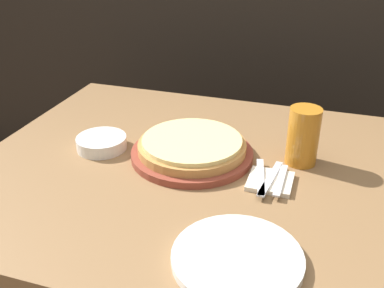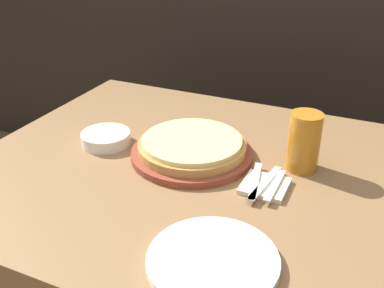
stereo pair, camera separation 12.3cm
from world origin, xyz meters
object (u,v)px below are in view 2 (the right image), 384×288
dinner_plate (213,261)px  side_bowl (106,138)px  fork (255,181)px  dinner_knife (265,183)px  spoon (275,185)px  beer_glass (304,139)px  pizza_on_board (192,149)px

dinner_plate → side_bowl: bearing=144.3°
fork → dinner_plate: bearing=-88.3°
dinner_plate → dinner_knife: (0.02, 0.30, 0.01)m
side_bowl → fork: size_ratio=0.81×
fork → spoon: same height
beer_glass → spoon: 0.16m
fork → pizza_on_board: bearing=160.8°
dinner_knife → fork: bearing=180.0°
side_bowl → spoon: bearing=-4.3°
pizza_on_board → dinner_knife: bearing=-17.2°
dinner_knife → beer_glass: bearing=65.7°
fork → spoon: (0.05, 0.00, 0.00)m
dinner_plate → side_bowl: 0.59m
pizza_on_board → fork: bearing=-19.2°
side_bowl → dinner_knife: size_ratio=0.81×
pizza_on_board → beer_glass: size_ratio=2.14×
pizza_on_board → side_bowl: (-0.26, -0.03, -0.01)m
dinner_knife → spoon: 0.02m
beer_glass → spoon: bearing=-104.8°
dinner_plate → fork: dinner_plate is taller
spoon → dinner_knife: bearing=180.0°
beer_glass → spoon: size_ratio=1.06×
dinner_plate → spoon: (0.04, 0.30, 0.01)m
pizza_on_board → fork: (0.20, -0.07, -0.01)m
dinner_plate → spoon: dinner_plate is taller
beer_glass → fork: beer_glass is taller
fork → spoon: size_ratio=1.18×
beer_glass → side_bowl: (-0.55, -0.09, -0.07)m
spoon → fork: bearing=180.0°
side_bowl → dinner_knife: 0.49m
side_bowl → dinner_knife: side_bowl is taller
beer_glass → fork: 0.17m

